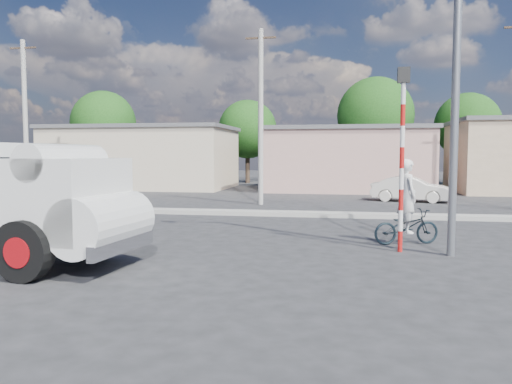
% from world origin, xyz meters
% --- Properties ---
extents(ground_plane, '(120.00, 120.00, 0.00)m').
position_xyz_m(ground_plane, '(0.00, 0.00, 0.00)').
color(ground_plane, '#27272A').
rests_on(ground_plane, ground).
extents(median, '(40.00, 0.80, 0.16)m').
position_xyz_m(median, '(0.00, 8.00, 0.08)').
color(median, '#99968E').
rests_on(median, ground).
extents(bicycle, '(1.85, 1.16, 0.92)m').
position_xyz_m(bicycle, '(3.46, 2.56, 0.46)').
color(bicycle, black).
rests_on(bicycle, ground).
extents(cyclist, '(0.67, 0.81, 1.91)m').
position_xyz_m(cyclist, '(3.46, 2.56, 0.96)').
color(cyclist, white).
rests_on(cyclist, ground).
extents(car_cream, '(3.97, 2.14, 1.24)m').
position_xyz_m(car_cream, '(5.04, 14.72, 0.62)').
color(car_cream, white).
rests_on(car_cream, ground).
extents(traffic_pole, '(0.28, 0.18, 4.36)m').
position_xyz_m(traffic_pole, '(3.20, 1.50, 2.59)').
color(traffic_pole, red).
rests_on(traffic_pole, ground).
extents(streetlight, '(2.34, 0.22, 9.00)m').
position_xyz_m(streetlight, '(4.14, 1.20, 4.96)').
color(streetlight, slate).
rests_on(streetlight, ground).
extents(building_row, '(37.80, 7.30, 4.44)m').
position_xyz_m(building_row, '(1.10, 22.00, 2.13)').
color(building_row, beige).
rests_on(building_row, ground).
extents(tree_row, '(34.13, 7.32, 8.10)m').
position_xyz_m(tree_row, '(-2.27, 28.62, 4.83)').
color(tree_row, '#38281E').
rests_on(tree_row, ground).
extents(utility_poles, '(35.40, 0.24, 8.00)m').
position_xyz_m(utility_poles, '(3.25, 12.00, 4.07)').
color(utility_poles, '#99968E').
rests_on(utility_poles, ground).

